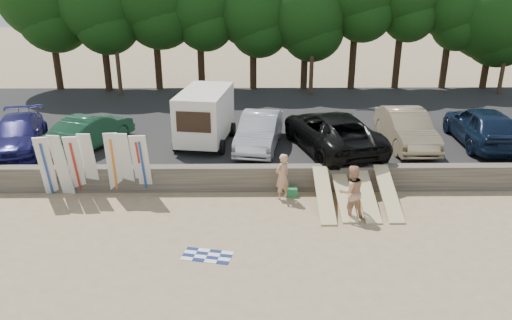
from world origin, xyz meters
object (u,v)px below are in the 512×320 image
object	(u,v)px
box_trailer	(205,114)
beachgoer_b	(351,192)
car_2	(259,131)
car_1	(91,131)
cooler	(292,192)
car_4	(406,129)
car_5	(482,126)
beachgoer_a	(282,176)
car_3	(332,131)
car_0	(18,134)

from	to	relation	value
box_trailer	beachgoer_b	bearing A→B (deg)	-38.08
box_trailer	car_2	bearing A→B (deg)	-4.50
car_1	cooler	bearing A→B (deg)	178.33
car_4	car_5	size ratio (longest dim) A/B	0.94
car_2	car_1	bearing A→B (deg)	-172.77
car_1	car_4	bearing A→B (deg)	-158.10
box_trailer	car_4	bearing A→B (deg)	6.27
car_2	beachgoer_b	bearing A→B (deg)	-50.51
beachgoer_a	beachgoer_b	bearing A→B (deg)	106.52
car_1	car_4	distance (m)	14.05
car_2	car_5	world-z (taller)	car_5
car_1	car_5	distance (m)	17.48
box_trailer	car_1	xyz separation A→B (m)	(-5.06, -0.30, -0.65)
box_trailer	car_4	size ratio (longest dim) A/B	0.84
car_2	box_trailer	bearing A→B (deg)	176.04
box_trailer	beachgoer_a	bearing A→B (deg)	-44.74
car_2	cooler	distance (m)	4.00
car_1	beachgoer_a	bearing A→B (deg)	176.13
car_1	car_3	distance (m)	10.65
car_5	beachgoer_a	bearing A→B (deg)	26.26
car_4	beachgoer_b	world-z (taller)	car_4
car_5	beachgoer_b	size ratio (longest dim) A/B	2.68
box_trailer	beachgoer_a	xyz separation A→B (m)	(3.23, -4.37, -1.18)
beachgoer_a	car_2	bearing A→B (deg)	-117.93
car_0	car_2	world-z (taller)	car_2
car_4	beachgoer_a	world-z (taller)	car_4
car_1	car_3	xyz separation A→B (m)	(10.64, -0.58, 0.13)
car_1	car_5	world-z (taller)	car_5
car_3	beachgoer_b	size ratio (longest dim) A/B	3.16
box_trailer	car_3	size ratio (longest dim) A/B	0.67
box_trailer	cooler	distance (m)	5.84
car_2	car_3	bearing A→B (deg)	3.81
car_1	car_5	bearing A→B (deg)	-157.69
box_trailer	car_2	xyz separation A→B (m)	(2.43, -0.58, -0.62)
beachgoer_a	cooler	bearing A→B (deg)	168.44
car_0	beachgoer_b	xyz separation A→B (m)	(13.62, -5.08, -0.45)
car_1	car_5	size ratio (longest dim) A/B	0.85
car_5	beachgoer_b	xyz separation A→B (m)	(-6.90, -5.60, -0.62)
box_trailer	beachgoer_a	size ratio (longest dim) A/B	2.28
car_2	beachgoer_b	xyz separation A→B (m)	(3.09, -5.33, -0.49)
box_trailer	beachgoer_a	world-z (taller)	box_trailer
car_2	car_3	size ratio (longest dim) A/B	0.75
car_0	car_2	distance (m)	10.53
box_trailer	car_1	world-z (taller)	box_trailer
car_2	beachgoer_a	world-z (taller)	car_2
car_1	car_4	world-z (taller)	car_4
car_5	cooler	size ratio (longest dim) A/B	13.71
beachgoer_b	cooler	size ratio (longest dim) A/B	5.11
beachgoer_a	car_3	bearing A→B (deg)	-163.78
car_0	car_4	bearing A→B (deg)	-13.31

